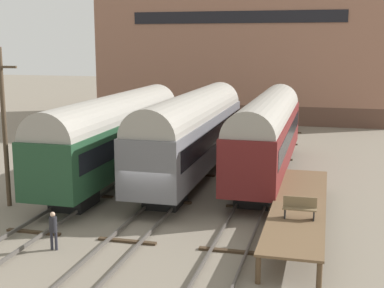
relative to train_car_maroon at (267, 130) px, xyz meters
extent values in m
plane|color=slate|center=(-4.47, -9.66, -3.01)|extent=(200.00, 200.00, 0.00)
cube|color=#4C4742|center=(-9.66, -9.66, -2.83)|extent=(0.08, 60.00, 0.16)
cube|color=#4C4742|center=(-8.22, -9.66, -2.83)|extent=(0.08, 60.00, 0.16)
cube|color=#3D2D1E|center=(-8.94, -12.66, -2.96)|extent=(2.60, 0.24, 0.10)
cube|color=#3D2D1E|center=(-8.94, -6.66, -2.96)|extent=(2.60, 0.24, 0.10)
cube|color=#3D2D1E|center=(-8.94, -0.66, -2.96)|extent=(2.60, 0.24, 0.10)
cube|color=#3D2D1E|center=(-8.94, 5.34, -2.96)|extent=(2.60, 0.24, 0.10)
cube|color=#3D2D1E|center=(-8.94, 11.34, -2.96)|extent=(2.60, 0.24, 0.10)
cube|color=#3D2D1E|center=(-8.94, 17.34, -2.96)|extent=(2.60, 0.24, 0.10)
cube|color=#4C4742|center=(-5.19, -9.66, -2.83)|extent=(0.08, 60.00, 0.16)
cube|color=#4C4742|center=(-3.75, -9.66, -2.83)|extent=(0.08, 60.00, 0.16)
cube|color=#3D2D1E|center=(-4.47, -12.66, -2.96)|extent=(2.60, 0.24, 0.10)
cube|color=#3D2D1E|center=(-4.47, -6.66, -2.96)|extent=(2.60, 0.24, 0.10)
cube|color=#3D2D1E|center=(-4.47, -0.66, -2.96)|extent=(2.60, 0.24, 0.10)
cube|color=#3D2D1E|center=(-4.47, 5.34, -2.96)|extent=(2.60, 0.24, 0.10)
cube|color=#3D2D1E|center=(-4.47, 11.34, -2.96)|extent=(2.60, 0.24, 0.10)
cube|color=#3D2D1E|center=(-4.47, 17.34, -2.96)|extent=(2.60, 0.24, 0.10)
cube|color=#4C4742|center=(-0.72, -9.66, -2.83)|extent=(0.08, 60.00, 0.16)
cube|color=#4C4742|center=(0.72, -9.66, -2.83)|extent=(0.08, 60.00, 0.16)
cube|color=#3D2D1E|center=(0.00, -12.66, -2.96)|extent=(2.60, 0.24, 0.10)
cube|color=#3D2D1E|center=(0.00, -6.66, -2.96)|extent=(2.60, 0.24, 0.10)
cube|color=#3D2D1E|center=(0.00, -0.66, -2.96)|extent=(2.60, 0.24, 0.10)
cube|color=#3D2D1E|center=(0.00, 5.34, -2.96)|extent=(2.60, 0.24, 0.10)
cube|color=#3D2D1E|center=(0.00, 11.34, -2.96)|extent=(2.60, 0.24, 0.10)
cube|color=#3D2D1E|center=(0.00, 17.34, -2.96)|extent=(2.60, 0.24, 0.10)
cube|color=black|center=(0.00, 5.67, -2.51)|extent=(1.80, 2.40, 1.00)
cube|color=black|center=(0.00, -5.67, -2.51)|extent=(1.80, 2.40, 1.00)
cube|color=#5B1919|center=(0.00, 0.00, -0.56)|extent=(2.84, 17.45, 2.91)
cube|color=black|center=(0.00, 0.00, -0.21)|extent=(2.88, 16.05, 1.05)
cylinder|color=gray|center=(0.00, 0.00, 0.90)|extent=(2.70, 17.10, 2.70)
cube|color=black|center=(-4.47, 4.38, -2.51)|extent=(1.80, 2.40, 1.00)
cube|color=black|center=(-4.47, -7.12, -2.51)|extent=(1.80, 2.40, 1.00)
cube|color=slate|center=(-4.47, -1.37, -0.52)|extent=(3.01, 17.69, 2.98)
cube|color=black|center=(-4.47, -1.37, -0.17)|extent=(3.05, 16.28, 1.07)
cylinder|color=gray|center=(-4.47, -1.37, 0.97)|extent=(2.86, 17.34, 2.86)
cube|color=black|center=(-8.94, 2.62, -2.51)|extent=(1.80, 2.40, 1.00)
cube|color=black|center=(-8.94, -8.62, -2.51)|extent=(1.80, 2.40, 1.00)
cube|color=#1E4228|center=(-8.94, -3.00, -0.57)|extent=(2.98, 17.29, 2.88)
cube|color=black|center=(-8.94, -3.00, -0.23)|extent=(3.02, 15.90, 1.04)
cylinder|color=gray|center=(-8.94, -3.00, 0.87)|extent=(2.83, 16.94, 2.83)
cube|color=brown|center=(2.52, -8.82, -1.93)|extent=(2.41, 13.14, 0.10)
cylinder|color=brown|center=(1.47, -15.24, -2.50)|extent=(0.20, 0.20, 1.03)
cylinder|color=brown|center=(3.57, -15.24, -2.50)|extent=(0.20, 0.20, 1.03)
cylinder|color=brown|center=(1.47, -2.40, -2.50)|extent=(0.20, 0.20, 1.03)
cylinder|color=brown|center=(3.57, -2.40, -2.50)|extent=(0.20, 0.20, 1.03)
cylinder|color=brown|center=(1.47, -8.82, -2.50)|extent=(0.20, 0.20, 1.03)
cylinder|color=brown|center=(3.57, -8.82, -2.50)|extent=(0.20, 0.20, 1.03)
cube|color=brown|center=(2.64, -11.08, -1.45)|extent=(1.40, 0.40, 0.06)
cube|color=brown|center=(2.64, -10.91, -1.20)|extent=(1.40, 0.06, 0.45)
cube|color=black|center=(2.04, -11.08, -1.68)|extent=(0.06, 0.40, 0.40)
cube|color=black|center=(3.23, -11.08, -1.68)|extent=(0.06, 0.40, 0.40)
cylinder|color=#282833|center=(-7.18, -14.20, -2.62)|extent=(0.12, 0.12, 0.77)
cylinder|color=#282833|center=(-6.98, -14.20, -2.62)|extent=(0.12, 0.12, 0.77)
cylinder|color=#232328|center=(-7.08, -14.20, -1.91)|extent=(0.32, 0.32, 0.64)
sphere|color=tan|center=(-7.08, -14.20, -1.49)|extent=(0.21, 0.21, 0.21)
cylinder|color=#473828|center=(-12.33, -9.32, 1.08)|extent=(0.24, 0.24, 8.18)
cube|color=#473828|center=(-12.33, -9.32, 4.19)|extent=(1.80, 0.12, 0.12)
cube|color=brown|center=(-5.77, 26.78, -2.02)|extent=(31.02, 10.22, 1.98)
cube|color=#936651|center=(-5.77, 26.78, 7.86)|extent=(31.02, 10.22, 17.79)
cube|color=black|center=(-5.77, 21.62, 7.86)|extent=(21.71, 0.10, 1.20)
camera|label=1|loc=(3.59, -32.95, 5.43)|focal=50.00mm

